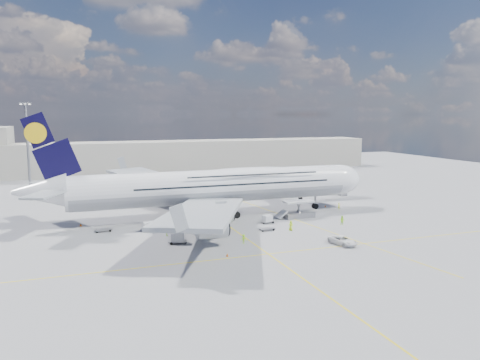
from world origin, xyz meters
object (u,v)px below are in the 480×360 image
object	(u,v)px
airliner	(216,186)
service_van	(343,241)
cone_nose	(325,206)
cone_wing_right_outer	(227,255)
dolly_row_a	(178,237)
crew_nose	(339,206)
dolly_back	(103,230)
cargo_loader	(298,212)
baggage_tug	(176,225)
cone_wing_right_inner	(168,231)
crew_tug	(244,239)
dolly_row_c	(208,231)
light_mast	(28,150)
dolly_row_b	(149,226)
catering_truck_outer	(124,193)
jet_bridge	(312,174)
dolly_nose_near	(267,219)
cone_wing_left_outer	(121,203)
cone_tail	(81,225)
catering_truck_inner	(160,195)
crew_van	(291,226)
dolly_nose_far	(267,229)
crew_wing	(167,232)
crew_loader	(342,221)
cone_wing_left_inner	(204,208)

from	to	relation	value
airliner	service_van	distance (m)	33.12
cone_nose	cone_wing_right_outer	xyz separation A→B (m)	(-35.05, -30.03, 0.01)
dolly_row_a	crew_nose	distance (m)	44.99
dolly_back	cargo_loader	bearing A→B (deg)	-13.96
baggage_tug	cone_wing_right_inner	distance (m)	2.47
crew_tug	dolly_row_c	bearing A→B (deg)	128.05
cargo_loader	light_mast	distance (m)	71.72
dolly_row_b	catering_truck_outer	distance (m)	35.99
jet_bridge	crew_tug	bearing A→B (deg)	-132.86
dolly_nose_near	cone_wing_left_outer	bearing A→B (deg)	113.97
catering_truck_outer	cone_tail	size ratio (longest dim) A/B	11.20
cone_wing_left_outer	cone_wing_right_inner	distance (m)	31.83
cargo_loader	dolly_nose_near	world-z (taller)	cargo_loader
light_mast	service_van	world-z (taller)	light_mast
dolly_back	cone_wing_right_outer	xyz separation A→B (m)	(17.54, -23.17, -0.09)
catering_truck_inner	catering_truck_outer	xyz separation A→B (m)	(-8.80, 4.49, 0.19)
crew_nose	crew_van	distance (m)	24.17
dolly_nose_far	baggage_tug	xyz separation A→B (m)	(-16.54, 7.06, 0.44)
catering_truck_inner	cone_wing_right_outer	size ratio (longest dim) A/B	11.83
catering_truck_outer	dolly_nose_far	bearing A→B (deg)	-59.84
light_mast	catering_truck_outer	xyz separation A→B (m)	(23.16, -7.61, -11.38)
service_van	crew_wing	xyz separation A→B (m)	(-27.55, 16.20, -0.00)
dolly_nose_near	cone_nose	distance (m)	22.77
jet_bridge	light_mast	xyz separation A→B (m)	(-69.81, 24.06, 6.35)
cargo_loader	dolly_nose_far	world-z (taller)	cargo_loader
crew_wing	cone_wing_right_outer	size ratio (longest dim) A/B	2.90
catering_truck_outer	dolly_row_b	bearing A→B (deg)	-86.14
cone_wing_right_outer	catering_truck_outer	bearing A→B (deg)	100.21
cone_wing_left_outer	cone_wing_right_inner	xyz separation A→B (m)	(5.70, -31.32, -0.06)
crew_wing	crew_van	xyz separation A→B (m)	(23.45, -4.17, 0.22)
dolly_row_b	crew_loader	xyz separation A→B (m)	(37.98, -8.15, -0.03)
service_van	crew_loader	world-z (taller)	crew_loader
cargo_loader	light_mast	bearing A→B (deg)	143.46
light_mast	crew_nose	distance (m)	80.36
dolly_row_a	cone_wing_right_inner	bearing A→B (deg)	105.43
service_van	cone_tail	distance (m)	51.88
catering_truck_inner	cone_wing_right_outer	xyz separation A→B (m)	(1.37, -51.95, -1.39)
cargo_loader	catering_truck_outer	size ratio (longest dim) A/B	1.29
dolly_row_c	dolly_back	world-z (taller)	dolly_back
service_van	cone_wing_right_inner	distance (m)	32.91
catering_truck_outer	crew_loader	bearing A→B (deg)	-46.22
crew_tug	dolly_row_b	bearing A→B (deg)	152.28
dolly_back	catering_truck_inner	world-z (taller)	catering_truck_inner
dolly_row_a	cone_wing_right_inner	size ratio (longest dim) A/B	6.93
dolly_row_a	crew_tug	size ratio (longest dim) A/B	2.07
airliner	light_mast	xyz separation A→B (m)	(-40.26, 35.00, 6.34)
crew_tug	cone_wing_left_inner	size ratio (longest dim) A/B	3.33
light_mast	dolly_row_a	distance (m)	61.66
dolly_nose_near	crew_nose	world-z (taller)	crew_nose
crew_van	cone_tail	world-z (taller)	crew_van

